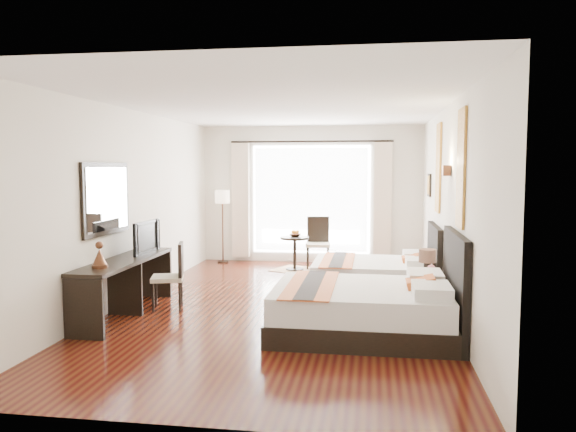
# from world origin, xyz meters

# --- Properties ---
(floor) EXTENTS (4.50, 7.50, 0.01)m
(floor) POSITION_xyz_m (0.00, 0.00, -0.01)
(floor) COLOR black
(floor) RESTS_ON ground
(ceiling) EXTENTS (4.50, 7.50, 0.02)m
(ceiling) POSITION_xyz_m (0.00, 0.00, 2.79)
(ceiling) COLOR white
(ceiling) RESTS_ON wall_headboard
(wall_headboard) EXTENTS (0.01, 7.50, 2.80)m
(wall_headboard) POSITION_xyz_m (2.25, 0.00, 1.40)
(wall_headboard) COLOR silver
(wall_headboard) RESTS_ON floor
(wall_desk) EXTENTS (0.01, 7.50, 2.80)m
(wall_desk) POSITION_xyz_m (-2.25, 0.00, 1.40)
(wall_desk) COLOR silver
(wall_desk) RESTS_ON floor
(wall_window) EXTENTS (4.50, 0.01, 2.80)m
(wall_window) POSITION_xyz_m (0.00, 3.75, 1.40)
(wall_window) COLOR silver
(wall_window) RESTS_ON floor
(wall_entry) EXTENTS (4.50, 0.01, 2.80)m
(wall_entry) POSITION_xyz_m (0.00, -3.75, 1.40)
(wall_entry) COLOR silver
(wall_entry) RESTS_ON floor
(window_glass) EXTENTS (2.40, 0.02, 2.20)m
(window_glass) POSITION_xyz_m (0.00, 3.73, 1.30)
(window_glass) COLOR white
(window_glass) RESTS_ON wall_window
(sheer_curtain) EXTENTS (2.30, 0.02, 2.10)m
(sheer_curtain) POSITION_xyz_m (0.00, 3.67, 1.30)
(sheer_curtain) COLOR white
(sheer_curtain) RESTS_ON wall_window
(drape_left) EXTENTS (0.35, 0.14, 2.35)m
(drape_left) POSITION_xyz_m (-1.45, 3.63, 1.28)
(drape_left) COLOR beige
(drape_left) RESTS_ON floor
(drape_right) EXTENTS (0.35, 0.14, 2.35)m
(drape_right) POSITION_xyz_m (1.45, 3.63, 1.28)
(drape_right) COLOR beige
(drape_right) RESTS_ON floor
(art_panel_near) EXTENTS (0.03, 0.50, 1.35)m
(art_panel_near) POSITION_xyz_m (2.23, -1.13, 1.95)
(art_panel_near) COLOR maroon
(art_panel_near) RESTS_ON wall_headboard
(art_panel_far) EXTENTS (0.03, 0.50, 1.35)m
(art_panel_far) POSITION_xyz_m (2.23, 1.09, 1.95)
(art_panel_far) COLOR maroon
(art_panel_far) RESTS_ON wall_headboard
(wall_sconce) EXTENTS (0.10, 0.14, 0.14)m
(wall_sconce) POSITION_xyz_m (2.19, -0.17, 1.92)
(wall_sconce) COLOR #482919
(wall_sconce) RESTS_ON wall_headboard
(mirror_frame) EXTENTS (0.04, 1.25, 0.95)m
(mirror_frame) POSITION_xyz_m (-2.22, -0.77, 1.55)
(mirror_frame) COLOR black
(mirror_frame) RESTS_ON wall_desk
(mirror_glass) EXTENTS (0.01, 1.12, 0.82)m
(mirror_glass) POSITION_xyz_m (-2.19, -0.77, 1.55)
(mirror_glass) COLOR white
(mirror_glass) RESTS_ON mirror_frame
(bed_near) EXTENTS (2.16, 1.68, 1.22)m
(bed_near) POSITION_xyz_m (1.23, -1.13, 0.32)
(bed_near) COLOR black
(bed_near) RESTS_ON floor
(bed_far) EXTENTS (1.92, 1.50, 1.08)m
(bed_far) POSITION_xyz_m (1.34, 1.09, 0.28)
(bed_far) COLOR black
(bed_far) RESTS_ON floor
(nightstand) EXTENTS (0.38, 0.47, 0.45)m
(nightstand) POSITION_xyz_m (1.99, -0.17, 0.22)
(nightstand) COLOR black
(nightstand) RESTS_ON floor
(table_lamp) EXTENTS (0.23, 0.23, 0.37)m
(table_lamp) POSITION_xyz_m (1.99, -0.06, 0.75)
(table_lamp) COLOR black
(table_lamp) RESTS_ON nightstand
(vase) EXTENTS (0.16, 0.16, 0.14)m
(vase) POSITION_xyz_m (2.01, -0.30, 0.57)
(vase) COLOR black
(vase) RESTS_ON nightstand
(console_desk) EXTENTS (0.50, 2.20, 0.76)m
(console_desk) POSITION_xyz_m (-1.99, -0.77, 0.38)
(console_desk) COLOR black
(console_desk) RESTS_ON floor
(television) EXTENTS (0.14, 0.80, 0.46)m
(television) POSITION_xyz_m (-1.97, -0.24, 0.98)
(television) COLOR black
(television) RESTS_ON console_desk
(bronze_figurine) EXTENTS (0.20, 0.20, 0.28)m
(bronze_figurine) POSITION_xyz_m (-1.99, -1.44, 0.90)
(bronze_figurine) COLOR #482919
(bronze_figurine) RESTS_ON console_desk
(desk_chair) EXTENTS (0.52, 0.52, 0.92)m
(desk_chair) POSITION_xyz_m (-1.55, -0.33, 0.28)
(desk_chair) COLOR beige
(desk_chair) RESTS_ON floor
(floor_lamp) EXTENTS (0.30, 0.30, 1.49)m
(floor_lamp) POSITION_xyz_m (-1.79, 3.45, 1.26)
(floor_lamp) COLOR black
(floor_lamp) RESTS_ON floor
(side_table) EXTENTS (0.56, 0.56, 0.64)m
(side_table) POSITION_xyz_m (-0.21, 2.80, 0.32)
(side_table) COLOR black
(side_table) RESTS_ON floor
(fruit_bowl) EXTENTS (0.26, 0.26, 0.06)m
(fruit_bowl) POSITION_xyz_m (-0.20, 2.83, 0.67)
(fruit_bowl) COLOR #482719
(fruit_bowl) RESTS_ON side_table
(window_chair) EXTENTS (0.50, 0.50, 0.99)m
(window_chair) POSITION_xyz_m (0.21, 3.10, 0.30)
(window_chair) COLOR beige
(window_chair) RESTS_ON floor
(jute_rug) EXTENTS (1.35, 1.17, 0.01)m
(jute_rug) POSITION_xyz_m (-0.03, 2.74, 0.01)
(jute_rug) COLOR tan
(jute_rug) RESTS_ON floor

